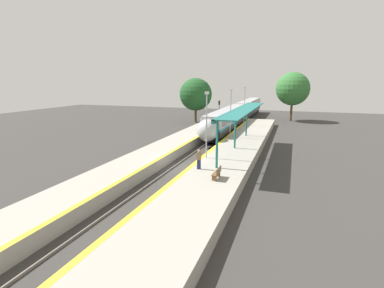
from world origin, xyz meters
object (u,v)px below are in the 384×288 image
Objects in this scene: platform_bench at (217,173)px; lamppost_mid at (231,110)px; train at (239,113)px; railway_signal at (219,112)px; lamppost_far at (245,104)px; person_waiting at (199,159)px; lamppost_near at (207,121)px.

lamppost_mid is (-2.50, 16.63, 3.04)m from platform_bench.
railway_signal is (-2.48, -6.09, 0.74)m from train.
lamppost_far reaches higher than train.
lamppost_far is (2.27, -8.47, 2.37)m from train.
lamppost_near reaches higher than person_waiting.
train is 19.70m from lamppost_mid.
lamppost_far reaches higher than person_waiting.
lamppost_near is (2.27, -30.37, 2.37)m from train.
lamppost_far is (-2.50, 27.58, 3.04)m from platform_bench.
lamppost_mid is (-0.45, 14.68, 2.65)m from person_waiting.
railway_signal is 14.24m from lamppost_mid.
train is at bearing 97.54° from platform_bench.
person_waiting is 14.92m from lamppost_mid.
person_waiting is 0.27× the size of lamppost_far.
person_waiting is 25.77m from lamppost_far.
lamppost_mid reaches higher than railway_signal.
lamppost_near is at bearing -78.94° from railway_signal.
lamppost_mid is 1.00× the size of lamppost_far.
lamppost_mid is 10.95m from lamppost_far.
lamppost_far is at bearing -26.64° from railway_signal.
lamppost_near and lamppost_mid have the same top height.
platform_bench is 0.85× the size of person_waiting.
lamppost_near is at bearing -90.00° from lamppost_far.
lamppost_far is (-0.45, 25.63, 2.65)m from person_waiting.
person_waiting is at bearing -79.50° from railway_signal.
platform_bench is 0.23× the size of lamppost_mid.
lamppost_mid is at bearing -83.34° from train.
platform_bench is 0.30× the size of railway_signal.
lamppost_far is (0.00, 21.90, 0.00)m from lamppost_near.
platform_bench is at bearing -82.46° from train.
lamppost_far is at bearing 95.18° from platform_bench.
lamppost_near is at bearing 113.78° from platform_bench.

